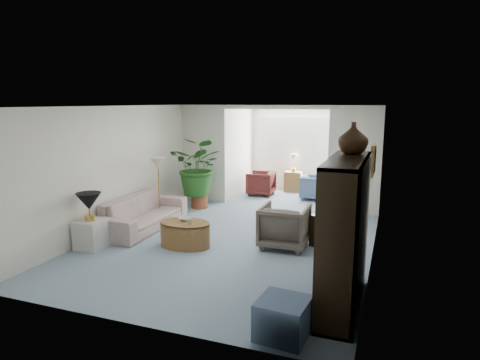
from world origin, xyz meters
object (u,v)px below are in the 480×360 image
at_px(coffee_table, 185,234).
at_px(sunroom_chair_maroon, 261,183).
at_px(end_table, 91,234).
at_px(floor_lamp, 158,164).
at_px(coffee_cup, 190,222).
at_px(table_lamp, 89,201).
at_px(cabinet_urn, 353,138).
at_px(framed_picture, 374,160).
at_px(coffee_bowl, 185,219).
at_px(wingback_chair, 284,226).
at_px(entertainment_cabinet, 345,234).
at_px(ottoman, 283,318).
at_px(sunroom_table, 293,182).
at_px(plant_pot, 199,201).
at_px(sofa, 143,213).
at_px(sunroom_chair_blue, 314,187).
at_px(side_table_dark, 326,231).

xyz_separation_m(coffee_table, sunroom_chair_maroon, (0.00, 4.54, 0.10)).
bearing_deg(end_table, coffee_table, 24.00).
distance_m(floor_lamp, coffee_cup, 2.23).
bearing_deg(table_lamp, cabinet_urn, -1.80).
distance_m(framed_picture, coffee_table, 3.50).
relative_size(coffee_bowl, coffee_cup, 2.23).
bearing_deg(wingback_chair, floor_lamp, -15.34).
height_order(entertainment_cabinet, ottoman, entertainment_cabinet).
xyz_separation_m(end_table, sunroom_table, (2.27, 5.97, 0.04)).
bearing_deg(cabinet_urn, plant_pot, 138.72).
bearing_deg(cabinet_urn, coffee_table, 164.45).
height_order(sofa, coffee_cup, sofa).
xyz_separation_m(coffee_table, coffee_bowl, (-0.05, 0.10, 0.25)).
distance_m(cabinet_urn, sunroom_table, 6.74).
xyz_separation_m(end_table, sunroom_chair_blue, (3.02, 5.22, 0.07)).
xyz_separation_m(sofa, coffee_bowl, (1.27, -0.57, 0.14)).
relative_size(coffee_bowl, plant_pot, 0.54).
bearing_deg(end_table, wingback_chair, 21.43).
relative_size(sofa, cabinet_urn, 5.53).
relative_size(sofa, floor_lamp, 6.35).
height_order(coffee_bowl, sunroom_chair_maroon, sunroom_chair_maroon).
xyz_separation_m(end_table, coffee_bowl, (1.47, 0.78, 0.22)).
distance_m(framed_picture, end_table, 4.99).
xyz_separation_m(coffee_cup, wingback_chair, (1.54, 0.68, -0.11)).
height_order(table_lamp, coffee_cup, table_lamp).
distance_m(coffee_bowl, ottoman, 3.44).
height_order(wingback_chair, sunroom_table, wingback_chair).
relative_size(side_table_dark, sunroom_chair_blue, 0.82).
distance_m(framed_picture, sunroom_chair_blue, 4.81).
bearing_deg(cabinet_urn, sunroom_chair_blue, 105.01).
bearing_deg(framed_picture, coffee_table, -175.55).
relative_size(coffee_bowl, sunroom_table, 0.37).
bearing_deg(sunroom_chair_blue, side_table_dark, -168.26).
height_order(table_lamp, side_table_dark, table_lamp).
xyz_separation_m(table_lamp, floor_lamp, (0.17, 2.05, 0.39)).
height_order(end_table, floor_lamp, floor_lamp).
xyz_separation_m(framed_picture, ottoman, (-0.75, -2.54, -1.48)).
bearing_deg(coffee_bowl, sunroom_chair_blue, 70.76).
height_order(coffee_table, entertainment_cabinet, entertainment_cabinet).
height_order(sofa, wingback_chair, wingback_chair).
relative_size(entertainment_cabinet, cabinet_urn, 4.61).
bearing_deg(sunroom_table, coffee_bowl, -98.77).
relative_size(framed_picture, sunroom_chair_blue, 0.71).
height_order(end_table, cabinet_urn, cabinet_urn).
bearing_deg(side_table_dark, end_table, -158.25).
height_order(wingback_chair, cabinet_urn, cabinet_urn).
xyz_separation_m(coffee_cup, sunroom_table, (0.60, 5.39, -0.20)).
bearing_deg(wingback_chair, sunroom_chair_blue, -88.10).
relative_size(end_table, ottoman, 0.94).
height_order(end_table, plant_pot, end_table).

